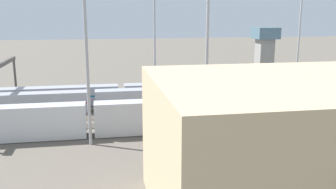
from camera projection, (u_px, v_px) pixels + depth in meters
ground_plane at (143, 109)px, 72.50m from camera, size 400.00×400.00×0.00m
track_bed_0 at (136, 93)px, 86.91m from camera, size 140.00×2.80×0.12m
track_bed_1 at (138, 97)px, 82.10m from camera, size 140.00×2.80×0.12m
track_bed_2 at (140, 103)px, 77.29m from camera, size 140.00×2.80×0.12m
track_bed_3 at (143, 109)px, 72.49m from camera, size 140.00×2.80×0.12m
track_bed_4 at (146, 115)px, 67.68m from camera, size 140.00×2.80×0.12m
track_bed_5 at (150, 123)px, 62.87m from camera, size 140.00×2.80×0.12m
track_bed_6 at (154, 132)px, 58.06m from camera, size 140.00×2.80×0.12m
train_on_track_4 at (216, 101)px, 69.48m from camera, size 10.00×3.00×5.00m
train_on_track_6 at (170, 116)px, 57.96m from camera, size 119.80×3.00×5.00m
train_on_track_2 at (169, 92)px, 77.92m from camera, size 114.80×3.06×4.40m
train_on_track_0 at (333, 77)px, 95.13m from camera, size 10.00×3.00×5.00m
train_on_track_3 at (216, 96)px, 74.59m from camera, size 95.60×3.06×3.80m
light_mast_0 at (301, 16)px, 93.68m from camera, size 2.80×0.70×27.26m
light_mast_1 at (85, 12)px, 49.07m from camera, size 2.80×0.70×28.97m
light_mast_2 at (154, 7)px, 86.45m from camera, size 2.80×0.70×31.00m
light_mast_3 at (208, 7)px, 51.61m from camera, size 2.80×0.70×30.25m
control_tower at (265, 50)px, 101.02m from camera, size 6.00×6.00×14.38m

